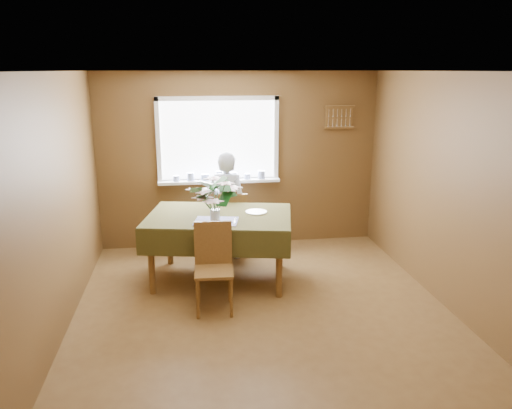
{
  "coord_description": "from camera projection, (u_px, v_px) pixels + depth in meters",
  "views": [
    {
      "loc": [
        -0.77,
        -4.79,
        2.52
      ],
      "look_at": [
        0.0,
        0.55,
        1.05
      ],
      "focal_mm": 35.0,
      "sensor_mm": 36.0,
      "label": 1
    }
  ],
  "objects": [
    {
      "name": "table_knife",
      "position": [
        235.0,
        221.0,
        5.72
      ],
      "size": [
        0.05,
        0.2,
        0.0
      ],
      "primitive_type": "cube",
      "rotation": [
        0.0,
        0.0,
        -0.15
      ],
      "color": "silver",
      "rests_on": "dining_table"
    },
    {
      "name": "ceiling",
      "position": [
        264.0,
        71.0,
        4.69
      ],
      "size": [
        4.5,
        4.5,
        0.0
      ],
      "primitive_type": "plane",
      "rotation": [
        3.14,
        0.0,
        0.0
      ],
      "color": "white",
      "rests_on": "wall_back"
    },
    {
      "name": "side_plate",
      "position": [
        256.0,
        212.0,
        6.07
      ],
      "size": [
        0.27,
        0.27,
        0.01
      ],
      "primitive_type": "cylinder",
      "rotation": [
        0.0,
        0.0,
        -0.04
      ],
      "color": "white",
      "rests_on": "dining_table"
    },
    {
      "name": "spoon_rack",
      "position": [
        339.0,
        117.0,
        7.17
      ],
      "size": [
        0.44,
        0.05,
        0.33
      ],
      "color": "brown",
      "rests_on": "wall_back"
    },
    {
      "name": "chair_near",
      "position": [
        214.0,
        263.0,
        5.34
      ],
      "size": [
        0.42,
        0.42,
        0.95
      ],
      "rotation": [
        0.0,
        0.0,
        -0.05
      ],
      "color": "brown",
      "rests_on": "floor"
    },
    {
      "name": "dining_table",
      "position": [
        219.0,
        223.0,
        6.0
      ],
      "size": [
        1.91,
        1.48,
        0.84
      ],
      "rotation": [
        0.0,
        0.0,
        -0.2
      ],
      "color": "brown",
      "rests_on": "floor"
    },
    {
      "name": "seated_woman",
      "position": [
        227.0,
        205.0,
        6.76
      ],
      "size": [
        0.63,
        0.52,
        1.47
      ],
      "primitive_type": "imported",
      "rotation": [
        0.0,
        0.0,
        2.79
      ],
      "color": "white",
      "rests_on": "floor"
    },
    {
      "name": "wall_left",
      "position": [
        56.0,
        207.0,
        4.74
      ],
      "size": [
        0.0,
        4.5,
        4.5
      ],
      "primitive_type": "plane",
      "rotation": [
        1.57,
        0.0,
        1.57
      ],
      "color": "brown",
      "rests_on": "floor"
    },
    {
      "name": "wall_right",
      "position": [
        450.0,
        193.0,
        5.29
      ],
      "size": [
        0.0,
        4.5,
        4.5
      ],
      "primitive_type": "plane",
      "rotation": [
        1.57,
        0.0,
        -1.57
      ],
      "color": "brown",
      "rests_on": "floor"
    },
    {
      "name": "wall_back",
      "position": [
        239.0,
        160.0,
        7.16
      ],
      "size": [
        4.0,
        0.0,
        4.0
      ],
      "primitive_type": "plane",
      "rotation": [
        1.57,
        0.0,
        0.0
      ],
      "color": "brown",
      "rests_on": "floor"
    },
    {
      "name": "flower_bouquet",
      "position": [
        215.0,
        194.0,
        5.64
      ],
      "size": [
        0.57,
        0.57,
        0.49
      ],
      "rotation": [
        0.0,
        0.0,
        0.36
      ],
      "color": "white",
      "rests_on": "dining_table"
    },
    {
      "name": "chair_far",
      "position": [
        233.0,
        221.0,
        6.85
      ],
      "size": [
        0.43,
        0.43,
        0.91
      ],
      "rotation": [
        0.0,
        0.0,
        3.04
      ],
      "color": "brown",
      "rests_on": "floor"
    },
    {
      "name": "window_assembly",
      "position": [
        219.0,
        155.0,
        7.05
      ],
      "size": [
        1.72,
        0.2,
        1.22
      ],
      "color": "white",
      "rests_on": "wall_back"
    },
    {
      "name": "floor",
      "position": [
        263.0,
        312.0,
        5.34
      ],
      "size": [
        4.5,
        4.5,
        0.0
      ],
      "primitive_type": "plane",
      "color": "brown",
      "rests_on": "ground"
    },
    {
      "name": "wall_front",
      "position": [
        325.0,
        297.0,
        2.87
      ],
      "size": [
        4.0,
        0.0,
        4.0
      ],
      "primitive_type": "plane",
      "rotation": [
        -1.57,
        0.0,
        0.0
      ],
      "color": "brown",
      "rests_on": "floor"
    }
  ]
}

